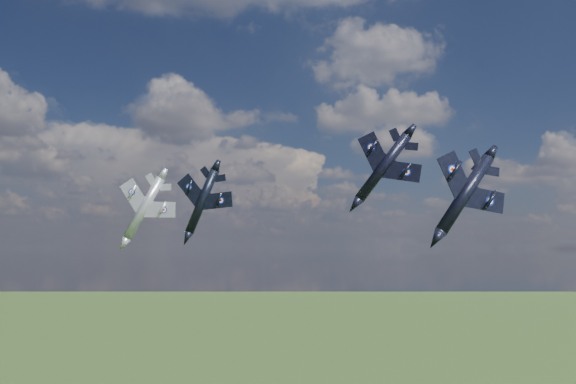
# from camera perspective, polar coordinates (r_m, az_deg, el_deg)

# --- Properties ---
(jet_lead_navy) EXTENTS (11.58, 14.10, 5.87)m
(jet_lead_navy) POSITION_cam_1_polar(r_m,az_deg,el_deg) (76.79, -8.72, -0.91)
(jet_lead_navy) COLOR black
(jet_right_navy) EXTENTS (12.63, 15.38, 7.91)m
(jet_right_navy) POSITION_cam_1_polar(r_m,az_deg,el_deg) (60.52, 17.53, -0.21)
(jet_right_navy) COLOR black
(jet_high_navy) EXTENTS (14.82, 18.69, 9.99)m
(jet_high_navy) POSITION_cam_1_polar(r_m,az_deg,el_deg) (86.92, 9.64, 2.50)
(jet_high_navy) COLOR black
(jet_left_silver) EXTENTS (10.69, 14.26, 7.27)m
(jet_left_silver) POSITION_cam_1_polar(r_m,az_deg,el_deg) (84.89, -14.42, -1.59)
(jet_left_silver) COLOR #ADB0B8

